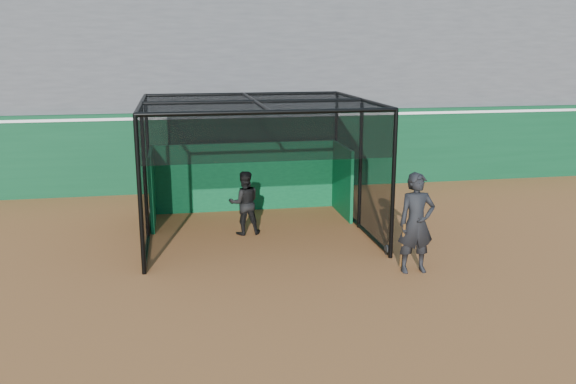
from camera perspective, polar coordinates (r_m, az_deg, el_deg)
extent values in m
plane|color=brown|center=(11.64, -3.15, -9.21)|extent=(120.00, 120.00, 0.00)
cube|color=#0B3D20|center=(19.47, -6.49, 3.83)|extent=(50.00, 0.45, 2.50)
cube|color=white|center=(19.32, -6.58, 7.05)|extent=(50.00, 0.50, 0.08)
cube|color=#4C4C4F|center=(23.08, -7.40, 11.86)|extent=(50.00, 7.85, 7.75)
cube|color=#085027|center=(16.98, -3.99, 1.43)|extent=(5.12, 0.10, 1.90)
cylinder|color=black|center=(12.93, -13.29, -6.69)|extent=(0.08, 0.22, 0.22)
cylinder|color=black|center=(13.67, 9.28, -5.37)|extent=(0.08, 0.22, 0.22)
cylinder|color=black|center=(17.00, -12.70, -1.77)|extent=(0.08, 0.22, 0.22)
cylinder|color=black|center=(17.58, 4.60, -0.98)|extent=(0.08, 0.22, 0.22)
imported|color=black|center=(14.82, -4.11, -1.02)|extent=(0.79, 0.63, 1.57)
imported|color=black|center=(12.51, 11.92, -2.87)|extent=(0.75, 0.50, 2.06)
cylinder|color=#593819|center=(12.60, 10.67, -4.96)|extent=(0.16, 0.38, 1.01)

